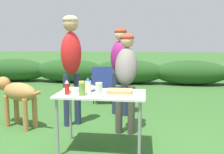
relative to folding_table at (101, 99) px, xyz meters
name	(u,v)px	position (x,y,z in m)	size (l,w,h in m)	color
ground_plane	(102,149)	(0.00, 0.00, -0.66)	(60.00, 60.00, 0.00)	#336028
shrub_hedge	(128,72)	(0.00, 5.15, -0.27)	(14.40, 0.90, 0.78)	#234C1E
folding_table	(101,99)	(0.00, 0.00, 0.00)	(1.10, 0.64, 0.74)	silver
food_tray	(120,92)	(0.24, -0.03, 0.10)	(0.34, 0.25, 0.06)	#9E9EA3
plate_stack	(71,90)	(-0.39, 0.02, 0.10)	(0.21, 0.21, 0.05)	white
mixing_bowl	(90,88)	(-0.18, 0.13, 0.11)	(0.19, 0.19, 0.07)	#99B2CC
paper_cup_stack	(99,90)	(0.01, -0.24, 0.16)	(0.08, 0.08, 0.17)	white
bbq_sauce_bottle	(99,88)	(-0.02, -0.04, 0.14)	(0.07, 0.07, 0.14)	#562314
hot_sauce_bottle	(82,88)	(-0.23, -0.06, 0.15)	(0.06, 0.06, 0.15)	#CC4214
mayo_bottle	(88,86)	(-0.15, -0.07, 0.18)	(0.08, 0.08, 0.21)	silver
relish_jar	(82,89)	(-0.20, -0.19, 0.16)	(0.08, 0.08, 0.18)	olive
ketchup_bottle	(67,88)	(-0.40, -0.14, 0.16)	(0.06, 0.06, 0.18)	red
standing_person_in_red_jacket	(126,71)	(0.26, 0.71, 0.28)	(0.35, 0.46, 1.50)	#4C473D
standing_person_in_gray_fleece	(71,56)	(-0.64, 0.87, 0.48)	(0.42, 0.40, 1.79)	#232D4C
standing_person_in_navy_coat	(120,63)	(0.09, 1.57, 0.33)	(0.48, 0.43, 1.63)	#232D4C
dog	(17,94)	(-1.50, 0.68, -0.12)	(1.01, 0.53, 0.80)	#B27A42
camp_chair_green_behind_table	(102,82)	(-0.41, 2.43, -0.20)	(0.60, 0.69, 0.83)	navy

